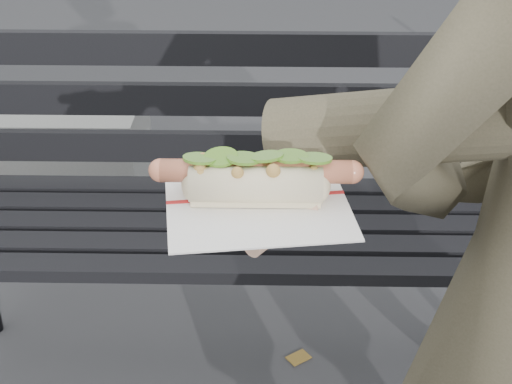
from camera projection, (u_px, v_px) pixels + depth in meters
park_bench at (216, 190)px, 1.89m from camera, size 1.50×0.44×0.88m
held_hotdog at (429, 139)px, 0.87m from camera, size 0.62×0.31×0.20m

